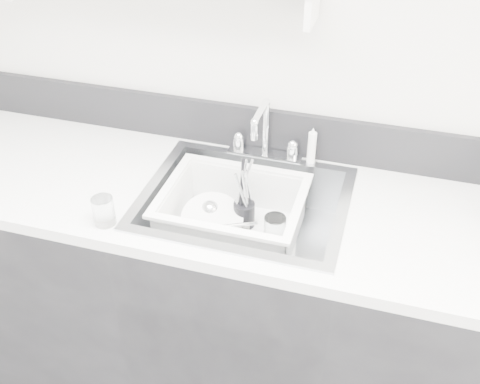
% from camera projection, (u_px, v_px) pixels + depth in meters
% --- Properties ---
extents(room_shell, '(3.50, 3.00, 2.60)m').
position_uv_depth(room_shell, '(63.00, 74.00, 0.68)').
color(room_shell, silver).
rests_on(room_shell, ground).
extents(counter_run, '(3.20, 0.62, 0.92)m').
position_uv_depth(counter_run, '(244.00, 300.00, 2.02)').
color(counter_run, black).
rests_on(counter_run, ground).
extents(backsplash, '(3.20, 0.02, 0.16)m').
position_uv_depth(backsplash, '(269.00, 130.00, 1.94)').
color(backsplash, black).
rests_on(backsplash, counter_run).
extents(sink, '(0.64, 0.52, 0.20)m').
position_uv_depth(sink, '(244.00, 221.00, 1.81)').
color(sink, silver).
rests_on(sink, counter_run).
extents(faucet, '(0.26, 0.18, 0.23)m').
position_uv_depth(faucet, '(265.00, 143.00, 1.91)').
color(faucet, silver).
rests_on(faucet, counter_run).
extents(side_sprayer, '(0.03, 0.03, 0.14)m').
position_uv_depth(side_sprayer, '(312.00, 146.00, 1.87)').
color(side_sprayer, white).
rests_on(side_sprayer, counter_run).
extents(wash_tub, '(0.50, 0.43, 0.18)m').
position_uv_depth(wash_tub, '(233.00, 215.00, 1.81)').
color(wash_tub, white).
rests_on(wash_tub, sink).
extents(plate_stack, '(0.25, 0.24, 0.10)m').
position_uv_depth(plate_stack, '(215.00, 226.00, 1.84)').
color(plate_stack, white).
rests_on(plate_stack, wash_tub).
extents(utensil_cup, '(0.07, 0.07, 0.24)m').
position_uv_depth(utensil_cup, '(244.00, 212.00, 1.86)').
color(utensil_cup, black).
rests_on(utensil_cup, wash_tub).
extents(ladle, '(0.24, 0.26, 0.08)m').
position_uv_depth(ladle, '(218.00, 226.00, 1.83)').
color(ladle, silver).
rests_on(ladle, wash_tub).
extents(tumbler_in_tub, '(0.07, 0.07, 0.10)m').
position_uv_depth(tumbler_in_tub, '(275.00, 230.00, 1.79)').
color(tumbler_in_tub, white).
rests_on(tumbler_in_tub, wash_tub).
extents(tumbler_counter, '(0.07, 0.07, 0.09)m').
position_uv_depth(tumbler_counter, '(104.00, 211.00, 1.63)').
color(tumbler_counter, white).
rests_on(tumbler_counter, counter_run).
extents(bowl_small, '(0.14, 0.14, 0.04)m').
position_uv_depth(bowl_small, '(260.00, 254.00, 1.75)').
color(bowl_small, white).
rests_on(bowl_small, wash_tub).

